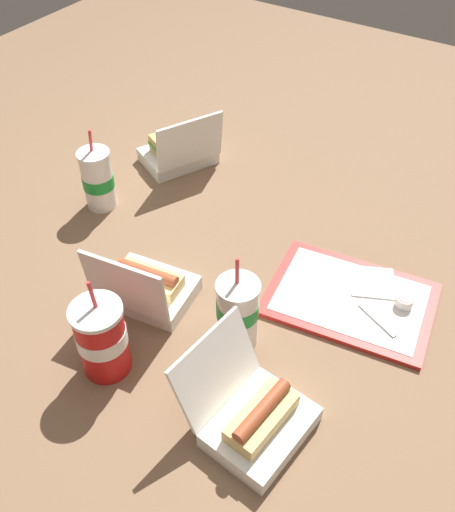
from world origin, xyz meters
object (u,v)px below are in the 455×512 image
(ketchup_cup, at_px, (404,301))
(clamshell_hotdog_front, at_px, (255,417))
(soda_cup_center, at_px, (102,338))
(soda_cup_left, at_px, (238,313))
(plastic_fork, at_px, (377,319))
(clamshell_sandwich_right, at_px, (179,150))
(soda_cup_corner, at_px, (98,179))
(food_tray, at_px, (350,299))
(clamshell_hotdog_left, at_px, (147,287))

(ketchup_cup, distance_m, clamshell_hotdog_front, 0.46)
(soda_cup_center, height_order, soda_cup_left, soda_cup_center)
(ketchup_cup, bearing_deg, soda_cup_left, 46.23)
(plastic_fork, height_order, clamshell_hotdog_front, clamshell_hotdog_front)
(ketchup_cup, relative_size, clamshell_sandwich_right, 0.16)
(clamshell_sandwich_right, relative_size, soda_cup_corner, 1.12)
(food_tray, xyz_separation_m, clamshell_sandwich_right, (0.66, -0.24, 0.04))
(soda_cup_corner, bearing_deg, clamshell_hotdog_left, 147.34)
(soda_cup_corner, bearing_deg, soda_cup_center, 132.99)
(ketchup_cup, bearing_deg, soda_cup_corner, 5.62)
(plastic_fork, relative_size, soda_cup_left, 0.47)
(clamshell_hotdog_left, xyz_separation_m, soda_cup_left, (-0.23, -0.01, 0.05))
(ketchup_cup, xyz_separation_m, soda_cup_center, (0.46, 0.48, 0.06))
(ketchup_cup, bearing_deg, soda_cup_center, 46.25)
(soda_cup_center, bearing_deg, food_tray, -128.62)
(soda_cup_left, height_order, soda_cup_corner, soda_cup_left)
(clamshell_hotdog_left, height_order, clamshell_sandwich_right, clamshell_hotdog_left)
(food_tray, distance_m, clamshell_sandwich_right, 0.70)
(ketchup_cup, distance_m, soda_cup_center, 0.67)
(food_tray, xyz_separation_m, soda_cup_left, (0.16, 0.24, 0.08))
(ketchup_cup, distance_m, plastic_fork, 0.08)
(ketchup_cup, bearing_deg, plastic_fork, 66.07)
(clamshell_hotdog_left, distance_m, soda_cup_center, 0.20)
(food_tray, height_order, ketchup_cup, ketchup_cup)
(plastic_fork, height_order, soda_cup_left, soda_cup_left)
(soda_cup_corner, bearing_deg, ketchup_cup, -174.38)
(ketchup_cup, relative_size, soda_cup_corner, 0.17)
(clamshell_sandwich_right, bearing_deg, soda_cup_corner, 77.69)
(plastic_fork, height_order, soda_cup_center, soda_cup_center)
(soda_cup_center, bearing_deg, ketchup_cup, -133.75)
(food_tray, bearing_deg, soda_cup_corner, 3.11)
(ketchup_cup, relative_size, plastic_fork, 0.36)
(plastic_fork, xyz_separation_m, soda_cup_corner, (0.80, 0.01, 0.07))
(clamshell_hotdog_left, bearing_deg, soda_cup_center, 103.23)
(clamshell_hotdog_front, bearing_deg, clamshell_hotdog_left, -21.66)
(food_tray, distance_m, soda_cup_left, 0.30)
(clamshell_sandwich_right, bearing_deg, clamshell_hotdog_left, 118.64)
(soda_cup_center, bearing_deg, clamshell_hotdog_left, -76.77)
(ketchup_cup, height_order, plastic_fork, ketchup_cup)
(clamshell_sandwich_right, distance_m, soda_cup_center, 0.74)
(food_tray, height_order, soda_cup_center, soda_cup_center)
(food_tray, relative_size, soda_cup_center, 1.70)
(plastic_fork, bearing_deg, clamshell_hotdog_front, 99.64)
(soda_cup_center, height_order, soda_cup_corner, soda_cup_center)
(soda_cup_corner, bearing_deg, plastic_fork, -179.50)
(food_tray, distance_m, plastic_fork, 0.08)
(clamshell_sandwich_right, relative_size, soda_cup_center, 1.09)
(plastic_fork, bearing_deg, food_tray, 1.61)
(plastic_fork, height_order, soda_cup_corner, soda_cup_corner)
(plastic_fork, distance_m, soda_cup_corner, 0.80)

